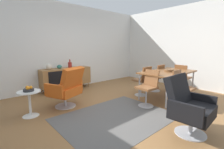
# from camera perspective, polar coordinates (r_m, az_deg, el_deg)

# --- Properties ---
(ground_plane) EXTENTS (8.32, 8.32, 0.00)m
(ground_plane) POSITION_cam_1_polar(r_m,az_deg,el_deg) (3.70, 2.63, -12.09)
(ground_plane) COLOR olive
(wall_back) EXTENTS (6.80, 0.12, 2.80)m
(wall_back) POSITION_cam_1_polar(r_m,az_deg,el_deg) (5.59, -16.48, 9.64)
(wall_back) COLOR silver
(wall_back) RESTS_ON ground_plane
(wall_right) EXTENTS (0.12, 5.60, 2.80)m
(wall_right) POSITION_cam_1_polar(r_m,az_deg,el_deg) (6.12, 25.02, 9.11)
(wall_right) COLOR silver
(wall_right) RESTS_ON ground_plane
(sideboard) EXTENTS (1.60, 0.45, 0.72)m
(sideboard) POSITION_cam_1_polar(r_m,az_deg,el_deg) (5.33, -16.27, -0.73)
(sideboard) COLOR olive
(sideboard) RESTS_ON ground_plane
(vase_cobalt) EXTENTS (0.15, 0.15, 0.12)m
(vase_cobalt) POSITION_cam_1_polar(r_m,az_deg,el_deg) (5.20, -18.54, 2.69)
(vase_cobalt) COLOR #337266
(vase_cobalt) RESTS_ON sideboard
(vase_sculptural_dark) EXTENTS (0.12, 0.12, 0.27)m
(vase_sculptural_dark) POSITION_cam_1_polar(r_m,az_deg,el_deg) (5.34, -15.00, 3.45)
(vase_sculptural_dark) COLOR maroon
(vase_sculptural_dark) RESTS_ON sideboard
(vase_ceramic_small) EXTENTS (0.17, 0.17, 0.17)m
(vase_ceramic_small) POSITION_cam_1_polar(r_m,az_deg,el_deg) (5.08, -21.84, 2.63)
(vase_ceramic_small) COLOR beige
(vase_ceramic_small) RESTS_ON sideboard
(dining_table) EXTENTS (1.60, 0.90, 0.74)m
(dining_table) POSITION_cam_1_polar(r_m,az_deg,el_deg) (4.52, 19.61, 0.56)
(dining_table) COLOR brown
(dining_table) RESTS_ON ground_plane
(wooden_bowl_on_table) EXTENTS (0.26, 0.26, 0.06)m
(wooden_bowl_on_table) POSITION_cam_1_polar(r_m,az_deg,el_deg) (4.49, 20.00, 1.41)
(wooden_bowl_on_table) COLOR brown
(wooden_bowl_on_table) RESTS_ON dining_table
(dining_chair_back_right) EXTENTS (0.40, 0.43, 0.86)m
(dining_chair_back_right) POSITION_cam_1_polar(r_m,az_deg,el_deg) (5.13, 15.90, -0.77)
(dining_chair_back_right) COLOR brown
(dining_chair_back_right) RESTS_ON ground_plane
(dining_chair_front_left) EXTENTS (0.41, 0.43, 0.86)m
(dining_chair_front_left) POSITION_cam_1_polar(r_m,az_deg,el_deg) (4.01, 23.98, -4.18)
(dining_chair_front_left) COLOR brown
(dining_chair_front_left) RESTS_ON ground_plane
(dining_chair_back_left) EXTENTS (0.40, 0.43, 0.86)m
(dining_chair_back_left) POSITION_cam_1_polar(r_m,az_deg,el_deg) (4.57, 11.15, -1.87)
(dining_chair_back_left) COLOR brown
(dining_chair_back_left) RESTS_ON ground_plane
(dining_chair_far_end) EXTENTS (0.43, 0.40, 0.86)m
(dining_chair_far_end) POSITION_cam_1_polar(r_m,az_deg,el_deg) (5.34, 24.07, -0.85)
(dining_chair_far_end) COLOR brown
(dining_chair_far_end) RESTS_ON ground_plane
(dining_chair_near_window) EXTENTS (0.44, 0.41, 0.86)m
(dining_chair_near_window) POSITION_cam_1_polar(r_m,az_deg,el_deg) (3.82, 12.96, -4.24)
(dining_chair_near_window) COLOR brown
(dining_chair_near_window) RESTS_ON ground_plane
(lounge_chair_red) EXTENTS (0.86, 0.83, 0.95)m
(lounge_chair_red) POSITION_cam_1_polar(r_m,az_deg,el_deg) (3.79, -16.05, -4.53)
(lounge_chair_red) COLOR #D85919
(lounge_chair_red) RESTS_ON ground_plane
(armchair_black_shell) EXTENTS (0.74, 0.68, 0.95)m
(armchair_black_shell) POSITION_cam_1_polar(r_m,az_deg,el_deg) (2.84, 25.84, -9.97)
(armchair_black_shell) COLOR black
(armchair_black_shell) RESTS_ON ground_plane
(side_table_round) EXTENTS (0.44, 0.44, 0.52)m
(side_table_round) POSITION_cam_1_polar(r_m,az_deg,el_deg) (3.61, -27.71, -8.41)
(side_table_round) COLOR white
(side_table_round) RESTS_ON ground_plane
(fruit_bowl) EXTENTS (0.20, 0.20, 0.11)m
(fruit_bowl) POSITION_cam_1_polar(r_m,az_deg,el_deg) (3.54, -27.99, -4.74)
(fruit_bowl) COLOR #262628
(fruit_bowl) RESTS_ON side_table_round
(area_rug) EXTENTS (2.20, 1.70, 0.01)m
(area_rug) POSITION_cam_1_polar(r_m,az_deg,el_deg) (3.26, 1.48, -15.19)
(area_rug) COLOR #595654
(area_rug) RESTS_ON ground_plane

